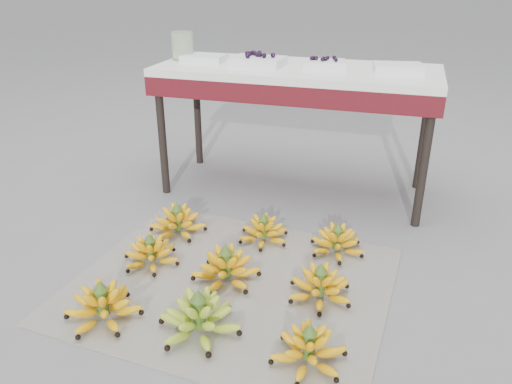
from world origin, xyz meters
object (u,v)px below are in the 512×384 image
(newspaper_mat, at_px, (231,284))
(bunch_back_left, at_px, (178,222))
(bunch_front_right, at_px, (309,349))
(tray_right, at_px, (324,64))
(bunch_mid_left, at_px, (151,253))
(tray_left, at_px, (258,61))
(bunch_mid_right, at_px, (320,286))
(bunch_mid_center, at_px, (226,268))
(bunch_back_center, at_px, (263,231))
(tray_far_right, at_px, (398,68))
(bunch_front_left, at_px, (103,306))
(glass_jar, at_px, (182,46))
(bunch_front_center, at_px, (199,318))
(bunch_back_right, at_px, (337,242))
(vendor_table, at_px, (296,82))
(tray_far_left, at_px, (204,58))

(newspaper_mat, distance_m, bunch_back_left, 0.51)
(bunch_front_right, height_order, bunch_back_left, bunch_back_left)
(newspaper_mat, bearing_deg, tray_right, 80.81)
(bunch_mid_left, xyz_separation_m, tray_left, (0.20, 0.93, 0.68))
(bunch_back_left, height_order, tray_right, tray_right)
(bunch_front_right, xyz_separation_m, bunch_mid_right, (-0.03, 0.35, 0.00))
(bunch_mid_center, distance_m, bunch_back_center, 0.36)
(bunch_back_center, height_order, tray_far_right, tray_far_right)
(bunch_back_left, distance_m, tray_left, 0.95)
(bunch_front_left, relative_size, bunch_back_center, 0.90)
(bunch_back_left, bearing_deg, newspaper_mat, -49.45)
(bunch_front_right, height_order, bunch_mid_center, bunch_mid_center)
(bunch_back_center, height_order, glass_jar, glass_jar)
(bunch_front_center, height_order, bunch_front_right, bunch_front_center)
(bunch_back_center, xyz_separation_m, tray_right, (0.14, 0.64, 0.67))
(bunch_front_right, xyz_separation_m, glass_jar, (-1.02, 1.36, 0.72))
(bunch_back_right, distance_m, tray_left, 1.06)
(tray_left, bearing_deg, bunch_front_center, -82.36)
(newspaper_mat, xyz_separation_m, tray_right, (0.16, 1.01, 0.73))
(bunch_back_right, bearing_deg, bunch_back_left, -156.76)
(bunch_front_left, bearing_deg, newspaper_mat, 42.41)
(tray_right, bearing_deg, glass_jar, -179.99)
(bunch_mid_left, xyz_separation_m, bunch_mid_center, (0.36, -0.02, 0.01))
(vendor_table, relative_size, tray_right, 5.92)
(newspaper_mat, xyz_separation_m, tray_left, (-0.18, 0.97, 0.73))
(bunch_mid_left, relative_size, vendor_table, 0.21)
(newspaper_mat, bearing_deg, bunch_front_center, -91.50)
(bunch_front_left, height_order, glass_jar, glass_jar)
(bunch_front_center, distance_m, bunch_back_right, 0.78)
(vendor_table, bearing_deg, bunch_mid_center, -93.09)
(bunch_back_center, height_order, bunch_back_right, bunch_back_right)
(tray_right, bearing_deg, bunch_mid_right, -78.84)
(bunch_mid_center, height_order, vendor_table, vendor_table)
(bunch_front_center, distance_m, bunch_mid_center, 0.33)
(vendor_table, bearing_deg, tray_far_left, -179.53)
(newspaper_mat, bearing_deg, bunch_front_left, -136.87)
(bunch_front_center, distance_m, bunch_mid_right, 0.49)
(bunch_back_right, bearing_deg, tray_far_right, 95.86)
(bunch_front_left, xyz_separation_m, glass_jar, (-0.26, 1.36, 0.72))
(tray_left, bearing_deg, bunch_back_right, -47.20)
(bunch_front_center, xyz_separation_m, glass_jar, (-0.62, 1.33, 0.72))
(newspaper_mat, relative_size, bunch_mid_right, 3.94)
(tray_left, relative_size, glass_jar, 1.88)
(bunch_back_center, height_order, tray_right, tray_right)
(bunch_front_right, bearing_deg, bunch_front_left, 155.63)
(bunch_front_right, relative_size, bunch_mid_left, 1.07)
(bunch_back_left, relative_size, vendor_table, 0.21)
(bunch_mid_left, distance_m, tray_far_left, 1.17)
(bunch_mid_right, relative_size, bunch_back_right, 1.00)
(bunch_mid_center, xyz_separation_m, tray_far_right, (0.56, 1.00, 0.66))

